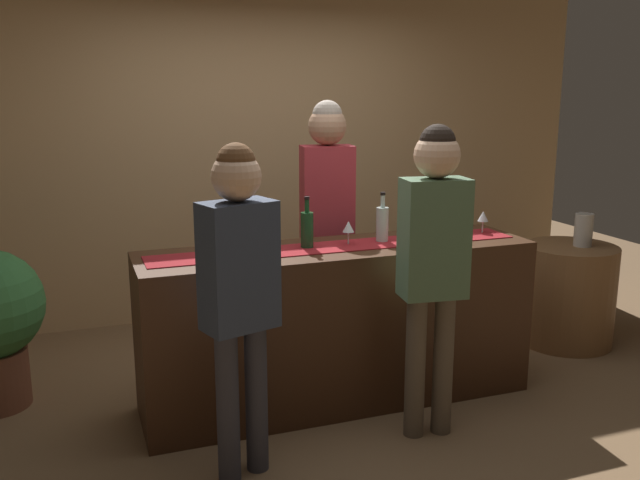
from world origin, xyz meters
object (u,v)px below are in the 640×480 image
Objects in this scene: wine_bottle_green at (307,229)px; wine_glass_mid_counter at (348,227)px; customer_browsing at (239,279)px; customer_sipping at (434,249)px; bartender at (327,202)px; round_side_table at (567,294)px; wine_bottle_amber at (253,232)px; vase_on_side_table at (583,230)px; wine_bottle_clear at (382,223)px; wine_glass_near_customer at (483,217)px.

wine_bottle_green reaches higher than wine_glass_mid_counter.
customer_sipping is at bearing -13.96° from customer_browsing.
bartender reaches higher than round_side_table.
wine_bottle_amber is 0.57m from wine_glass_mid_counter.
wine_bottle_green reaches higher than round_side_table.
wine_bottle_green is at bearing 136.87° from customer_sipping.
customer_browsing is 6.81× the size of vase_on_side_table.
wine_bottle_clear is 1.76m from vase_on_side_table.
wine_bottle_amber is 2.54m from vase_on_side_table.
wine_bottle_clear is 0.60m from customer_sipping.
wine_glass_mid_counter is 1.98m from vase_on_side_table.
wine_bottle_amber and wine_bottle_green have the same top height.
bartender is at bearing 171.66° from round_side_table.
customer_sipping reaches higher than wine_bottle_amber.
bartender is at bearing 147.54° from wine_glass_near_customer.
round_side_table is 3.08× the size of vase_on_side_table.
bartender reaches higher than customer_sipping.
customer_sipping is (-0.69, -0.60, -0.02)m from wine_glass_near_customer.
wine_bottle_green is 2.10× the size of wine_glass_near_customer.
customer_sipping is 1.04× the size of customer_browsing.
vase_on_side_table is at bearing 13.50° from wine_glass_near_customer.
bartender reaches higher than wine_bottle_amber.
vase_on_side_table is (1.95, 0.26, -0.21)m from wine_glass_mid_counter.
customer_browsing is at bearing -169.49° from customer_sipping.
customer_browsing is (-0.82, -0.64, -0.06)m from wine_glass_mid_counter.
bartender is at bearing 36.56° from customer_browsing.
wine_glass_mid_counter is at bearing 119.43° from customer_sipping.
customer_browsing is (-1.75, -0.66, -0.06)m from wine_glass_near_customer.
wine_glass_mid_counter is at bearing 21.48° from customer_browsing.
wine_bottle_clear is at bearing 2.43° from wine_glass_mid_counter.
wine_bottle_clear is (0.48, 0.00, 0.00)m from wine_bottle_green.
wine_glass_mid_counter is at bearing -179.32° from wine_glass_near_customer.
wine_bottle_clear is 0.19× the size of customer_browsing.
round_side_table is at bearing 153.34° from vase_on_side_table.
wine_bottle_green is 0.86m from customer_browsing.
wine_glass_near_customer is 0.08× the size of customer_sipping.
wine_bottle_clear is at bearing 113.51° from bartender.
wine_glass_near_customer is (1.50, -0.03, -0.01)m from wine_bottle_amber.
customer_browsing is (-0.89, -1.20, -0.12)m from bartender.
round_side_table is at bearing 179.88° from bartender.
round_side_table is (2.45, 0.25, -0.70)m from wine_bottle_amber.
vase_on_side_table is at bearing 33.92° from customer_sipping.
wine_bottle_green is at bearing -172.52° from round_side_table.
wine_bottle_clear is (0.79, -0.03, 0.00)m from wine_bottle_amber.
bartender reaches higher than wine_glass_near_customer.
bartender is 1.06× the size of customer_sipping.
wine_glass_near_customer is at bearing 3.73° from customer_browsing.
wine_bottle_amber is 1.26× the size of vase_on_side_table.
wine_bottle_amber is 1.50m from wine_glass_near_customer.
wine_bottle_amber is at bearing 149.48° from customer_sipping.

